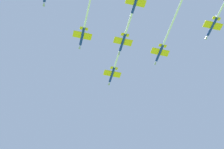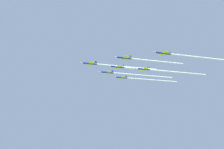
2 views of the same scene
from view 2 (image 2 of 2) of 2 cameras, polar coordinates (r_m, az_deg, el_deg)
The scene contains 7 objects.
jet_lead at distance 181.50m, azimuth -0.02°, elevation 1.84°, with size 52.86×7.89×2.28m.
jet_port_inner at distance 171.43m, azimuth 6.18°, elevation 3.00°, with size 46.08×7.89×2.28m.
jet_starboard_inner at distance 202.99m, azimuth 3.57°, elevation 0.07°, with size 57.61×7.89×2.28m.
jet_port_outer at distance 188.22m, azimuth 5.69°, elevation 1.14°, with size 55.62×7.89×2.28m.
jet_starboard_outer at distance 165.48m, azimuth 14.30°, elevation 3.77°, with size 48.77×7.89×2.28m.
jet_center_rear at distance 224.32m, azimuth 5.68°, elevation -0.90°, with size 54.90×7.89×2.28m.
jet_port_trail at distance 196.25m, azimuth 10.62°, elevation 0.71°, with size 55.39×7.89×2.28m.
Camera 2 is at (-37.33, -178.08, 64.75)m, focal length 45.07 mm.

